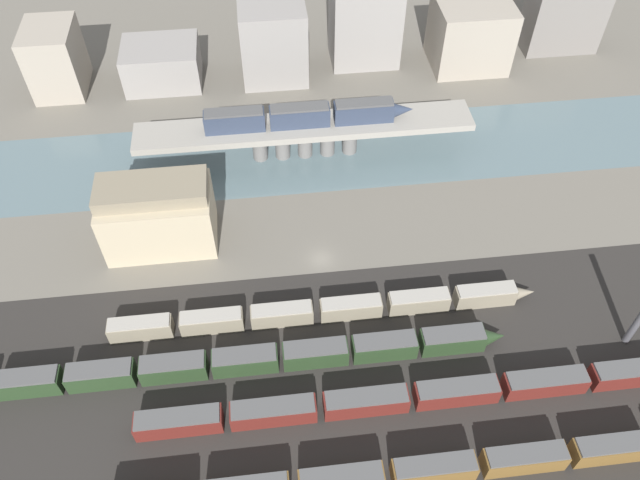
{
  "coord_description": "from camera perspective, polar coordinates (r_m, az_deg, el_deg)",
  "views": [
    {
      "loc": [
        -8.01,
        -67.42,
        82.57
      ],
      "look_at": [
        0.0,
        1.69,
        3.02
      ],
      "focal_mm": 35.0,
      "sensor_mm": 36.0,
      "label": 1
    }
  ],
  "objects": [
    {
      "name": "bridge",
      "position": [
        122.2,
        -1.41,
        9.94
      ],
      "size": [
        65.04,
        8.26,
        7.56
      ],
      "color": "gray",
      "rests_on": "ground"
    },
    {
      "name": "city_block_right",
      "position": [
        147.94,
        4.18,
        19.88
      ],
      "size": [
        15.24,
        11.32,
        22.51
      ],
      "primitive_type": "cube",
      "color": "gray",
      "rests_on": "ground"
    },
    {
      "name": "signal_tower",
      "position": [
        103.66,
        27.21,
        -6.42
      ],
      "size": [
        1.05,
        1.05,
        12.38
      ],
      "color": "#4C4C51",
      "rests_on": "ground"
    },
    {
      "name": "railbed_yard",
      "position": [
        93.63,
        1.86,
        -13.09
      ],
      "size": [
        280.0,
        42.0,
        0.01
      ],
      "primitive_type": "cube",
      "color": "#282623",
      "rests_on": "ground"
    },
    {
      "name": "warehouse_building",
      "position": [
        108.59,
        -14.59,
        2.27
      ],
      "size": [
        18.43,
        11.08,
        13.38
      ],
      "color": "tan",
      "rests_on": "ground"
    },
    {
      "name": "city_block_center",
      "position": [
        143.44,
        -4.28,
        17.61
      ],
      "size": [
        14.29,
        12.37,
        17.04
      ],
      "primitive_type": "cube",
      "color": "gray",
      "rests_on": "ground"
    },
    {
      "name": "train_yard_mid",
      "position": [
        95.54,
        17.14,
        -12.65
      ],
      "size": [
        107.34,
        3.07,
        3.54
      ],
      "color": "#5B1E19",
      "rests_on": "ground"
    },
    {
      "name": "city_block_far_left",
      "position": [
        150.93,
        -23.05,
        14.98
      ],
      "size": [
        10.51,
        13.41,
        14.52
      ],
      "primitive_type": "cube",
      "color": "gray",
      "rests_on": "ground"
    },
    {
      "name": "ground_plane",
      "position": [
        106.9,
        0.1,
        -1.75
      ],
      "size": [
        400.0,
        400.0,
        0.0
      ],
      "primitive_type": "plane",
      "color": "#666056"
    },
    {
      "name": "city_block_left",
      "position": [
        147.56,
        -14.25,
        15.34
      ],
      "size": [
        16.51,
        12.77,
        8.89
      ],
      "primitive_type": "cube",
      "color": "gray",
      "rests_on": "ground"
    },
    {
      "name": "city_block_far_right",
      "position": [
        152.04,
        13.58,
        17.83
      ],
      "size": [
        16.64,
        14.46,
        14.66
      ],
      "primitive_type": "cube",
      "color": "gray",
      "rests_on": "ground"
    },
    {
      "name": "train_yard_near",
      "position": [
        89.49,
        15.21,
        -19.08
      ],
      "size": [
        100.08,
        2.9,
        3.82
      ],
      "color": "brown",
      "rests_on": "ground"
    },
    {
      "name": "train_yard_outer",
      "position": [
        98.28,
        0.34,
        -6.48
      ],
      "size": [
        67.42,
        2.61,
        3.6
      ],
      "color": "gray",
      "rests_on": "ground"
    },
    {
      "name": "river_water",
      "position": [
        125.98,
        -1.36,
        7.86
      ],
      "size": [
        320.0,
        22.26,
        0.01
      ],
      "primitive_type": "cube",
      "color": "slate",
      "rests_on": "ground"
    },
    {
      "name": "train_yard_far",
      "position": [
        94.37,
        -9.29,
        -11.07
      ],
      "size": [
        85.95,
        3.15,
        3.75
      ],
      "color": "#23381E",
      "rests_on": "ground"
    },
    {
      "name": "city_block_tall",
      "position": [
        162.6,
        21.71,
        19.36
      ],
      "size": [
        17.21,
        8.63,
        21.57
      ],
      "primitive_type": "cube",
      "color": "slate",
      "rests_on": "ground"
    },
    {
      "name": "train_on_bridge",
      "position": [
        119.94,
        -1.22,
        11.34
      ],
      "size": [
        39.81,
        3.18,
        4.17
      ],
      "color": "#2D384C",
      "rests_on": "bridge"
    }
  ]
}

